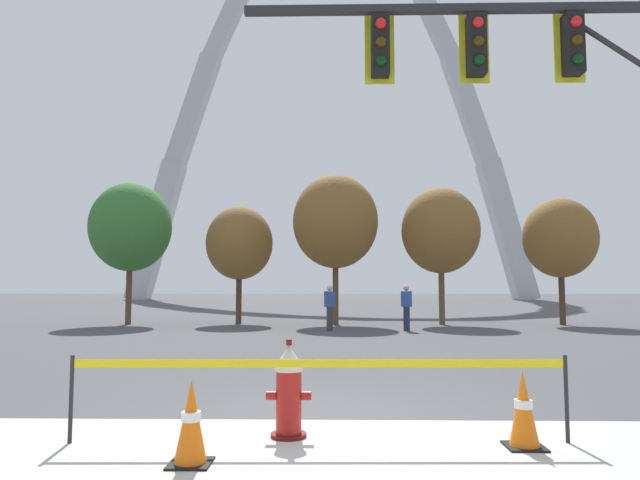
{
  "coord_description": "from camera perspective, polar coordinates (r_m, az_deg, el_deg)",
  "views": [
    {
      "loc": [
        0.16,
        -6.73,
        1.53
      ],
      "look_at": [
        -0.08,
        5.0,
        2.5
      ],
      "focal_mm": 31.92,
      "sensor_mm": 36.0,
      "label": 1
    }
  ],
  "objects": [
    {
      "name": "ground_plane",
      "position": [
        6.91,
        -0.17,
        -17.52
      ],
      "size": [
        240.0,
        240.0,
        0.0
      ],
      "primitive_type": "plane",
      "color": "#474749"
    },
    {
      "name": "fire_hydrant",
      "position": [
        6.02,
        -3.14,
        -14.88
      ],
      "size": [
        0.46,
        0.48,
        0.99
      ],
      "color": "#5E0F0D",
      "rests_on": "ground"
    },
    {
      "name": "caution_tape_barrier",
      "position": [
        5.76,
        -0.1,
        -14.12
      ],
      "size": [
        4.91,
        0.15,
        0.86
      ],
      "color": "#232326",
      "rests_on": "ground"
    },
    {
      "name": "traffic_cone_by_hydrant",
      "position": [
        5.97,
        19.73,
        -15.75
      ],
      "size": [
        0.36,
        0.36,
        0.73
      ],
      "color": "black",
      "rests_on": "ground"
    },
    {
      "name": "traffic_cone_mid_sidewalk",
      "position": [
        5.26,
        -12.8,
        -17.46
      ],
      "size": [
        0.36,
        0.36,
        0.73
      ],
      "color": "black",
      "rests_on": "ground"
    },
    {
      "name": "traffic_signal_gantry",
      "position": [
        9.43,
        26.58,
        13.53
      ],
      "size": [
        7.82,
        0.44,
        6.0
      ],
      "color": "#232326",
      "rests_on": "ground"
    },
    {
      "name": "monument_arch",
      "position": [
        72.03,
        1.04,
        12.08
      ],
      "size": [
        49.57,
        2.54,
        51.27
      ],
      "color": "#B2B5BC",
      "rests_on": "ground"
    },
    {
      "name": "tree_far_left",
      "position": [
        24.87,
        -18.46,
        1.23
      ],
      "size": [
        3.35,
        3.35,
        5.86
      ],
      "color": "brown",
      "rests_on": "ground"
    },
    {
      "name": "tree_left_mid",
      "position": [
        24.35,
        -8.08,
        -0.33
      ],
      "size": [
        2.83,
        2.83,
        4.95
      ],
      "color": "#473323",
      "rests_on": "ground"
    },
    {
      "name": "tree_center_left",
      "position": [
        23.61,
        1.55,
        1.85
      ],
      "size": [
        3.54,
        3.54,
        6.19
      ],
      "color": "brown",
      "rests_on": "ground"
    },
    {
      "name": "tree_center_right",
      "position": [
        23.96,
        12.0,
        0.92
      ],
      "size": [
        3.21,
        3.21,
        5.62
      ],
      "color": "brown",
      "rests_on": "ground"
    },
    {
      "name": "tree_right_mid",
      "position": [
        25.12,
        22.92,
        0.18
      ],
      "size": [
        2.94,
        2.94,
        5.14
      ],
      "color": "#473323",
      "rests_on": "ground"
    },
    {
      "name": "pedestrian_walking_left",
      "position": [
        20.21,
        8.67,
        -6.7
      ],
      "size": [
        0.37,
        0.25,
        1.59
      ],
      "color": "#232847",
      "rests_on": "ground"
    },
    {
      "name": "pedestrian_standing_center",
      "position": [
        19.9,
        0.98,
        -6.78
      ],
      "size": [
        0.39,
        0.34,
        1.59
      ],
      "color": "#38383D",
      "rests_on": "ground"
    }
  ]
}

